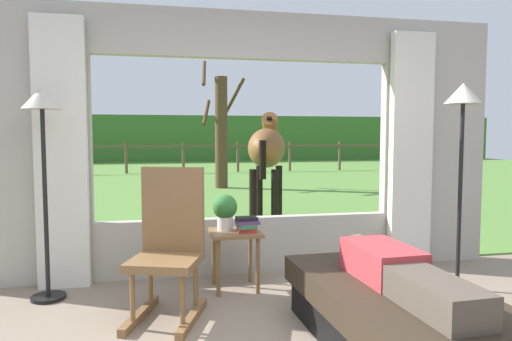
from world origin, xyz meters
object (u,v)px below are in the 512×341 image
Objects in this scene: side_table at (235,242)px; pasture_tree at (221,129)px; reclining_person at (397,271)px; potted_plant at (225,210)px; floor_lamp_right at (462,124)px; book_stack at (247,224)px; horse at (267,149)px; recliner_sofa at (392,316)px; floor_lamp_left at (43,129)px; rocking_chair at (169,244)px.

side_table is 8.02m from pasture_tree.
reclining_person is 1.72m from potted_plant.
pasture_tree is (-1.04, 8.29, 0.06)m from floor_lamp_right.
horse is (0.90, 3.12, 0.57)m from book_stack.
recliner_sofa is at bearing -59.97° from side_table.
recliner_sofa is 4.53m from horse.
pasture_tree reaches higher than horse.
recliner_sofa is 9.35m from pasture_tree.
floor_lamp_right is (3.50, -0.46, 0.05)m from floor_lamp_left.
recliner_sofa is at bearing -139.83° from floor_lamp_right.
floor_lamp_left reaches higher than recliner_sofa.
potted_plant is at bearing 119.26° from recliner_sofa.
horse is (0.21, 4.43, 0.94)m from recliner_sofa.
reclining_person is 6.95× the size of book_stack.
pasture_tree is at bearing 84.25° from book_stack.
reclining_person is at bearing -74.21° from horse.
book_stack is 0.12× the size of floor_lamp_left.
side_table is 1.63× the size of potted_plant.
reclining_person is 2.92m from floor_lamp_left.
rocking_chair is at bearing -99.98° from pasture_tree.
side_table is 2.23m from floor_lamp_right.
rocking_chair reaches higher than recliner_sofa.
rocking_chair is 0.34× the size of pasture_tree.
pasture_tree reaches higher than reclining_person.
floor_lamp_right is at bearing -11.80° from side_table.
reclining_person is at bearing -138.39° from floor_lamp_right.
pasture_tree is at bearing 97.12° from floor_lamp_right.
floor_lamp_right is at bearing -82.88° from pasture_tree.
potted_plant is at bearing 167.02° from floor_lamp_right.
floor_lamp_right is at bearing -10.59° from book_stack.
recliner_sofa is 0.31m from reclining_person.
book_stack is (0.18, -0.12, -0.12)m from potted_plant.
pasture_tree is at bearing 83.52° from side_table.
recliner_sofa is 1.59m from side_table.
potted_plant is (-0.87, 1.48, 0.18)m from reclining_person.
side_table is 0.20m from book_stack.
potted_plant is 1.65m from floor_lamp_left.
book_stack is (0.10, -0.06, 0.16)m from side_table.
potted_plant is at bearing 143.13° from side_table.
reclining_person is at bearing -59.50° from potted_plant.
rocking_chair is 0.78m from side_table.
rocking_chair is 0.62× the size of floor_lamp_right.
book_stack is at bearing -32.39° from side_table.
pasture_tree reaches higher than floor_lamp_right.
pasture_tree is (1.48, 8.40, 0.98)m from rocking_chair.
floor_lamp_left is 0.53× the size of pasture_tree.
potted_plant is at bearing -97.10° from pasture_tree.
side_table is (-0.79, 1.37, 0.21)m from recliner_sofa.
book_stack is at bearing 169.41° from floor_lamp_right.
rocking_chair is 0.81m from book_stack.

